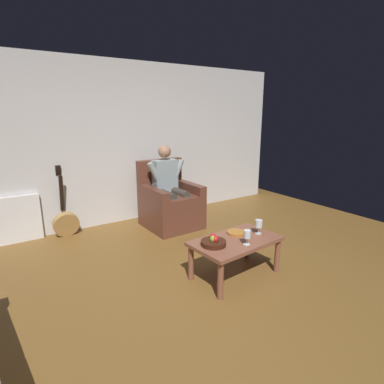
{
  "coord_description": "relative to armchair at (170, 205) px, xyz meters",
  "views": [
    {
      "loc": [
        1.76,
        1.93,
        1.76
      ],
      "look_at": [
        -0.39,
        -1.3,
        0.76
      ],
      "focal_mm": 29.07,
      "sensor_mm": 36.0,
      "label": 1
    }
  ],
  "objects": [
    {
      "name": "ground_plane",
      "position": [
        0.55,
        2.16,
        -0.35
      ],
      "size": [
        7.08,
        7.08,
        0.0
      ],
      "primitive_type": "plane",
      "color": "brown"
    },
    {
      "name": "wall_back",
      "position": [
        0.55,
        -0.67,
        0.92
      ],
      "size": [
        6.3,
        0.06,
        2.54
      ],
      "primitive_type": "cube",
      "color": "silver",
      "rests_on": "ground"
    },
    {
      "name": "armchair",
      "position": [
        0.0,
        0.0,
        0.0
      ],
      "size": [
        0.79,
        0.83,
        1.03
      ],
      "rotation": [
        0.0,
        0.0,
        0.02
      ],
      "color": "brown",
      "rests_on": "ground"
    },
    {
      "name": "person_seated",
      "position": [
        0.0,
        -0.0,
        0.34
      ],
      "size": [
        0.64,
        0.61,
        1.27
      ],
      "rotation": [
        0.0,
        0.0,
        0.02
      ],
      "color": "#8F9FA2",
      "rests_on": "ground"
    },
    {
      "name": "coffee_table",
      "position": [
        0.18,
        1.76,
        0.02
      ],
      "size": [
        1.01,
        0.63,
        0.43
      ],
      "rotation": [
        0.0,
        0.0,
        0.07
      ],
      "color": "brown",
      "rests_on": "ground"
    },
    {
      "name": "guitar",
      "position": [
        1.47,
        -0.47,
        -0.13
      ],
      "size": [
        0.36,
        0.28,
        1.03
      ],
      "color": "#A98046",
      "rests_on": "ground"
    },
    {
      "name": "radiator",
      "position": [
        2.09,
        -0.6,
        -0.02
      ],
      "size": [
        0.65,
        0.06,
        0.66
      ],
      "primitive_type": "cube",
      "color": "white",
      "rests_on": "ground"
    },
    {
      "name": "wine_glass_near",
      "position": [
        0.18,
        1.92,
        0.18
      ],
      "size": [
        0.07,
        0.07,
        0.16
      ],
      "color": "silver",
      "rests_on": "coffee_table"
    },
    {
      "name": "wine_glass_far",
      "position": [
        -0.14,
        1.77,
        0.19
      ],
      "size": [
        0.08,
        0.08,
        0.16
      ],
      "color": "silver",
      "rests_on": "coffee_table"
    },
    {
      "name": "fruit_bowl",
      "position": [
        0.48,
        1.74,
        0.12
      ],
      "size": [
        0.26,
        0.26,
        0.11
      ],
      "color": "#3A1A0F",
      "rests_on": "coffee_table"
    },
    {
      "name": "decorative_dish",
      "position": [
        0.07,
        1.63,
        0.09
      ],
      "size": [
        0.21,
        0.21,
        0.02
      ],
      "primitive_type": "cylinder",
      "color": "#AF6925",
      "rests_on": "coffee_table"
    }
  ]
}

